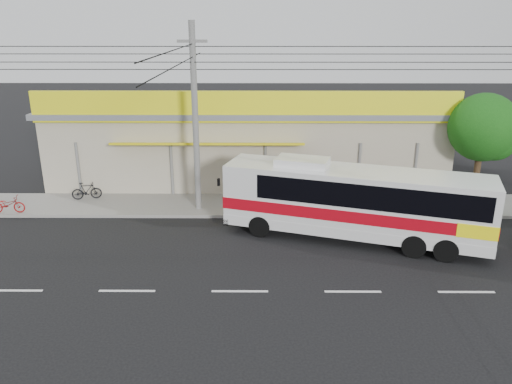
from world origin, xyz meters
TOP-DOWN VIEW (x-y plane):
  - ground at (0.00, 0.00)m, footprint 120.00×120.00m
  - sidewalk at (0.00, 6.00)m, footprint 30.00×3.20m
  - lane_markings at (0.00, -2.50)m, footprint 50.00×0.12m
  - storefront_building at (-0.01, 11.54)m, footprint 22.60×9.20m
  - coach_bus at (4.93, 2.02)m, footprint 11.39×5.72m
  - motorbike_red at (-11.60, 4.70)m, footprint 1.65×0.66m
  - motorbike_dark at (-8.39, 6.70)m, footprint 1.58×0.78m
  - utility_pole at (-2.36, 5.40)m, footprint 34.00×14.00m
  - tree_far at (12.09, 6.80)m, footprint 3.44×3.44m

SIDE VIEW (x-z plane):
  - ground at x=0.00m, z-range 0.00..0.00m
  - lane_markings at x=0.00m, z-range -0.01..0.01m
  - sidewalk at x=0.00m, z-range 0.00..0.15m
  - motorbike_red at x=-11.60m, z-range 0.15..1.00m
  - motorbike_dark at x=-8.39m, z-range 0.15..1.07m
  - coach_bus at x=4.93m, z-range 0.12..3.57m
  - storefront_building at x=-0.01m, z-range -0.55..5.15m
  - tree_far at x=12.09m, z-range 1.01..6.71m
  - utility_pole at x=-2.36m, z-range 2.96..12.06m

